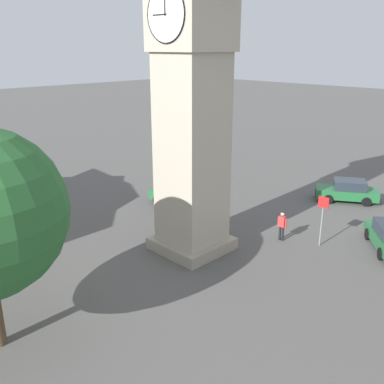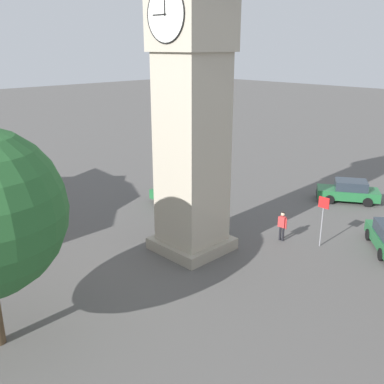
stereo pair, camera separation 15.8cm
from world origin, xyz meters
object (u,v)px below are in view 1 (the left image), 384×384
Objects in this scene: car_silver_kerb at (347,191)px; road_sign at (323,213)px; pedestrian at (282,223)px; car_blue_kerb at (178,195)px; clock_tower at (192,34)px.

road_sign is (-2.33, 7.81, 1.14)m from car_silver_kerb.
pedestrian is (-0.46, 8.71, 0.25)m from car_silver_kerb.
car_silver_kerb is 8.73m from pedestrian.
car_silver_kerb is 2.60× the size of pedestrian.
car_blue_kerb and car_silver_kerb have the same top height.
car_silver_kerb is at bearing -86.99° from pedestrian.
clock_tower is at bearing 56.93° from pedestrian.
clock_tower is 12.00m from car_blue_kerb.
car_blue_kerb is at bearing 7.23° from road_sign.
pedestrian reaches higher than car_silver_kerb.
car_blue_kerb is 8.08m from pedestrian.
road_sign is at bearing 106.61° from car_silver_kerb.
clock_tower is 10.98× the size of pedestrian.
clock_tower is at bearing 143.61° from car_blue_kerb.
car_blue_kerb is 11.84m from car_silver_kerb.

